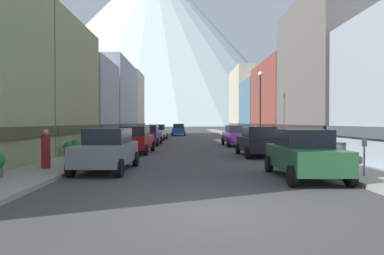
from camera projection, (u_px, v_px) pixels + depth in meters
ground_plane at (208, 212)px, 8.01m from camera, size 400.00×400.00×0.00m
sidewalk_left at (138, 138)px, 42.90m from camera, size 2.50×100.00×0.15m
sidewalk_right at (241, 138)px, 43.11m from camera, size 2.50×100.00×0.15m
storefront_left_1 at (27, 90)px, 23.66m from camera, size 7.54×9.45×8.75m
storefront_left_2 at (78, 104)px, 33.06m from camera, size 6.51×8.14×7.79m
storefront_left_3 at (97, 102)px, 44.10m from camera, size 8.56×12.88×9.54m
storefront_left_4 at (112, 105)px, 55.25m from camera, size 9.27×8.86×9.79m
storefront_right_1 at (355, 78)px, 25.77m from camera, size 8.93×10.94×10.89m
storefront_right_2 at (301, 103)px, 37.58m from camera, size 8.81×12.15×8.39m
storefront_right_3 at (267, 110)px, 48.75m from camera, size 6.64×9.27×7.76m
storefront_right_4 at (253, 103)px, 59.49m from camera, size 6.79×11.90×10.97m
car_left_0 at (107, 149)px, 14.83m from camera, size 2.22×4.47×1.78m
car_left_1 at (136, 139)px, 23.23m from camera, size 2.22×4.47×1.78m
car_left_2 at (149, 135)px, 31.44m from camera, size 2.15×4.44×1.78m
car_left_3 at (157, 132)px, 40.51m from camera, size 2.20×4.46×1.78m
car_right_0 at (304, 154)px, 12.85m from camera, size 2.10×4.42×1.78m
car_right_1 at (258, 141)px, 21.11m from camera, size 2.13×4.43×1.78m
car_right_2 at (236, 136)px, 30.07m from camera, size 2.19×4.46×1.78m
car_driving_0 at (179, 130)px, 53.84m from camera, size 2.06×4.40×1.78m
parking_meter_near at (364, 152)px, 12.37m from camera, size 0.14×0.10×1.33m
trash_bin_right at (339, 153)px, 15.77m from camera, size 0.59×0.59×0.98m
potted_plant_0 at (68, 149)px, 19.56m from camera, size 0.55×0.55×0.82m
potted_plant_1 at (75, 146)px, 20.81m from camera, size 0.53×0.53×0.88m
pedestrian_0 at (46, 150)px, 14.52m from camera, size 0.36×0.36×1.59m
pedestrian_1 at (256, 134)px, 34.14m from camera, size 0.36×0.36×1.54m
streetlamp_right at (260, 97)px, 27.74m from camera, size 0.36×0.36×5.86m
mountain_backdrop at (153, 42)px, 266.55m from camera, size 222.73×222.73×124.27m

